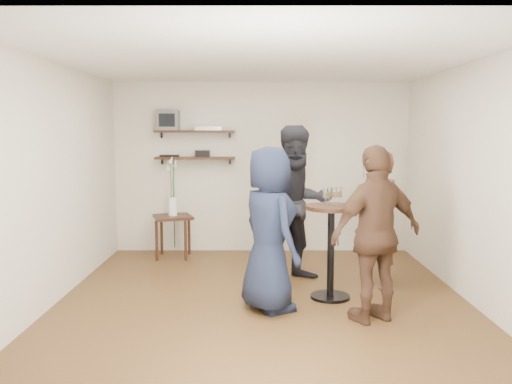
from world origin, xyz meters
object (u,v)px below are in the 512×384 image
(crt_monitor, at_px, (168,120))
(radio, at_px, (203,154))
(dvd_deck, at_px, (209,128))
(person_plaid, at_px, (379,219))
(person_navy, at_px, (269,229))
(drinks_table, at_px, (331,239))
(person_brown, at_px, (377,234))
(side_table, at_px, (173,222))
(person_dark, at_px, (298,204))

(crt_monitor, distance_m, radio, 0.71)
(crt_monitor, distance_m, dvd_deck, 0.62)
(person_plaid, bearing_deg, dvd_deck, -166.89)
(crt_monitor, height_order, person_plaid, crt_monitor)
(crt_monitor, xyz_separation_m, radio, (0.51, 0.00, -0.50))
(person_plaid, bearing_deg, radio, -165.65)
(person_navy, bearing_deg, person_plaid, -86.18)
(drinks_table, bearing_deg, person_navy, -150.57)
(dvd_deck, bearing_deg, person_brown, -58.08)
(crt_monitor, bearing_deg, dvd_deck, 0.00)
(side_table, height_order, person_navy, person_navy)
(drinks_table, relative_size, person_brown, 0.60)
(crt_monitor, xyz_separation_m, dvd_deck, (0.61, 0.00, -0.12))
(person_dark, bearing_deg, person_plaid, -37.97)
(radio, height_order, person_plaid, person_plaid)
(radio, distance_m, person_plaid, 3.00)
(crt_monitor, distance_m, person_navy, 3.27)
(crt_monitor, distance_m, person_dark, 2.63)
(dvd_deck, xyz_separation_m, person_brown, (1.88, -3.02, -1.03))
(radio, relative_size, side_table, 0.33)
(dvd_deck, xyz_separation_m, radio, (-0.10, 0.00, -0.38))
(drinks_table, relative_size, person_dark, 0.54)
(dvd_deck, height_order, drinks_table, dvd_deck)
(radio, distance_m, person_navy, 2.93)
(crt_monitor, distance_m, person_plaid, 3.54)
(crt_monitor, xyz_separation_m, person_plaid, (2.79, -1.82, -1.20))
(person_dark, bearing_deg, dvd_deck, 105.17)
(person_brown, bearing_deg, side_table, -73.38)
(person_plaid, distance_m, person_brown, 1.24)
(crt_monitor, distance_m, person_brown, 4.08)
(drinks_table, bearing_deg, radio, 125.51)
(dvd_deck, distance_m, person_plaid, 3.04)
(person_dark, bearing_deg, side_table, 122.05)
(person_navy, xyz_separation_m, person_brown, (1.04, -0.33, 0.01))
(dvd_deck, height_order, side_table, dvd_deck)
(side_table, xyz_separation_m, person_brown, (2.39, -2.67, 0.34))
(crt_monitor, bearing_deg, side_table, -74.56)
(crt_monitor, bearing_deg, person_dark, -40.42)
(crt_monitor, distance_m, side_table, 1.54)
(crt_monitor, height_order, person_dark, crt_monitor)
(drinks_table, bearing_deg, person_dark, 113.01)
(drinks_table, xyz_separation_m, person_plaid, (0.64, 0.48, 0.14))
(side_table, relative_size, person_brown, 0.38)
(side_table, bearing_deg, person_plaid, -28.64)
(crt_monitor, height_order, side_table, crt_monitor)
(dvd_deck, distance_m, drinks_table, 3.03)
(drinks_table, distance_m, person_dark, 0.85)
(side_table, xyz_separation_m, drinks_table, (2.05, -1.95, 0.15))
(drinks_table, distance_m, person_plaid, 0.81)
(radio, bearing_deg, person_navy, -70.67)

